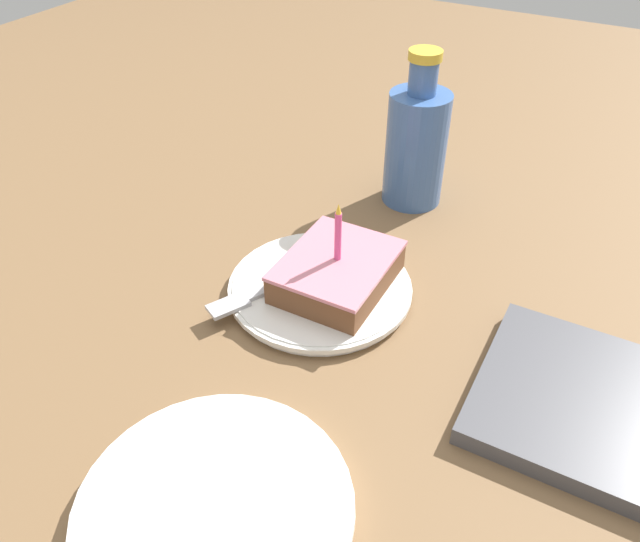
{
  "coord_description": "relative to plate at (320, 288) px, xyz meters",
  "views": [
    {
      "loc": [
        0.23,
        -0.51,
        0.47
      ],
      "look_at": [
        -0.03,
        -0.03,
        0.03
      ],
      "focal_mm": 35.0,
      "sensor_mm": 36.0,
      "label": 1
    }
  ],
  "objects": [
    {
      "name": "cake_slice",
      "position": [
        0.02,
        0.01,
        0.03
      ],
      "size": [
        0.11,
        0.14,
        0.11
      ],
      "color": "brown",
      "rests_on": "plate"
    },
    {
      "name": "bottle",
      "position": [
        0.01,
        0.25,
        0.08
      ],
      "size": [
        0.08,
        0.08,
        0.21
      ],
      "color": "#3F66A5",
      "rests_on": "ground_plane"
    },
    {
      "name": "ground_plane",
      "position": [
        0.03,
        0.03,
        -0.03
      ],
      "size": [
        2.4,
        2.4,
        0.04
      ],
      "color": "brown",
      "rests_on": "ground"
    },
    {
      "name": "side_plate",
      "position": [
        0.06,
        -0.29,
        0.0
      ],
      "size": [
        0.23,
        0.23,
        0.02
      ],
      "color": "white",
      "rests_on": "ground_plane"
    },
    {
      "name": "fork",
      "position": [
        -0.05,
        -0.04,
        0.01
      ],
      "size": [
        0.09,
        0.15,
        0.0
      ],
      "color": "#B2B2B7",
      "rests_on": "plate"
    },
    {
      "name": "plate",
      "position": [
        0.0,
        0.0,
        0.0
      ],
      "size": [
        0.21,
        0.21,
        0.02
      ],
      "color": "white",
      "rests_on": "ground_plane"
    }
  ]
}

